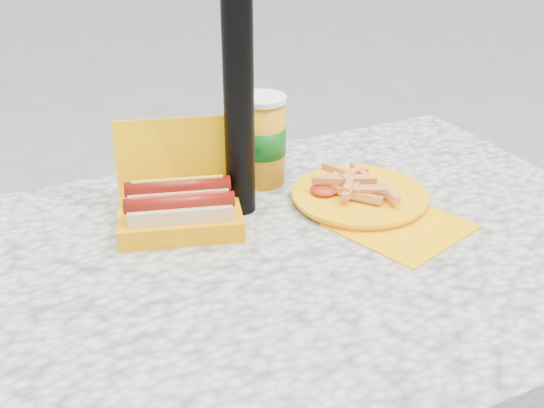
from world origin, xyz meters
name	(u,v)px	position (x,y,z in m)	size (l,w,h in m)	color
picnic_table	(282,309)	(0.00, 0.00, 0.64)	(1.20, 0.80, 0.75)	beige
umbrella_pole	(237,4)	(0.00, 0.16, 1.10)	(0.05, 0.05, 2.20)	black
hotdog_box	(180,207)	(-0.12, 0.15, 0.79)	(0.23, 0.20, 0.16)	#FFAD00
fries_plate	(361,196)	(0.20, 0.09, 0.76)	(0.25, 0.35, 0.05)	#FFA800
soda_cup	(262,140)	(0.08, 0.24, 0.83)	(0.09, 0.09, 0.17)	orange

